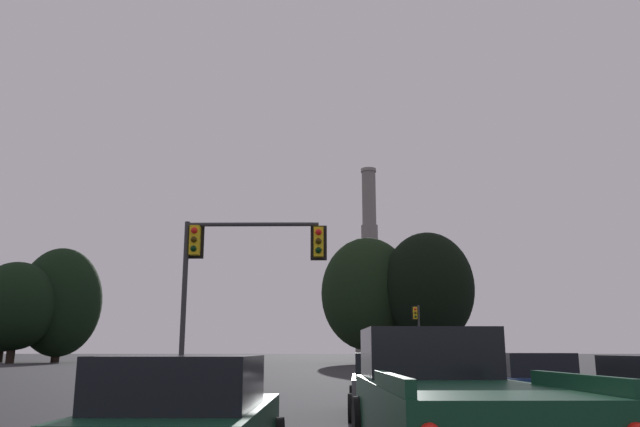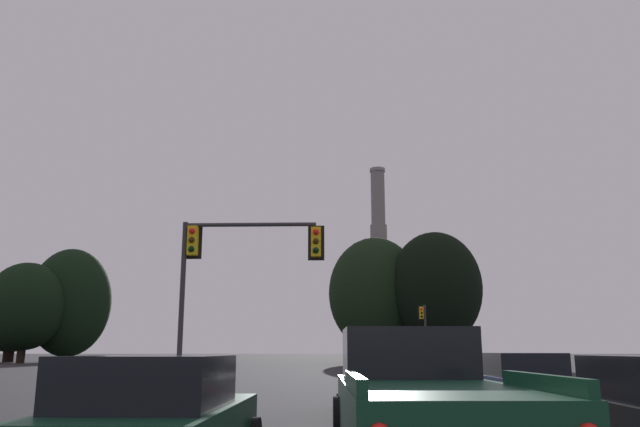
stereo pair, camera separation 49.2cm
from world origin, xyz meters
The scene contains 13 objects.
hatchback_left_lane_second centered at (-3.06, 7.40, 0.66)m, with size 1.91×4.11×1.44m.
hatchback_center_lane_front centered at (-0.08, 15.48, 0.66)m, with size 2.06×4.17×1.44m.
pickup_truck_center_lane_second centered at (0.03, 8.41, 0.80)m, with size 2.34×5.56×1.82m.
hatchback_right_lane_front centered at (3.41, 16.05, 0.66)m, with size 1.92×4.11×1.44m.
traffic_light_far_right centered at (6.18, 55.13, 3.53)m, with size 0.78×0.50×5.36m.
traffic_light_overhead_left centered at (-4.86, 21.80, 4.55)m, with size 5.15×0.50×5.96m.
smokestack centered at (7.04, 127.94, 15.41)m, with size 6.45×6.45×39.33m.
treeline_right_mid centered at (-39.43, 75.66, 6.81)m, with size 9.71×8.74×12.13m.
treeline_far_left centered at (-35.90, 79.95, 7.59)m, with size 10.40×9.36×14.51m.
treeline_far_right centered at (7.81, 79.93, 6.15)m, with size 7.38×6.64×10.89m.
treeline_center_right centered at (3.15, 75.11, 8.18)m, with size 11.07×9.96×14.90m.
treeline_left_mid centered at (9.96, 72.28, 8.50)m, with size 10.53×9.47×15.02m.
treeline_center_left centered at (-43.98, 81.38, 5.98)m, with size 13.57×12.21×10.65m.
Camera 1 is at (-1.49, 0.20, 1.49)m, focal length 35.00 mm.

